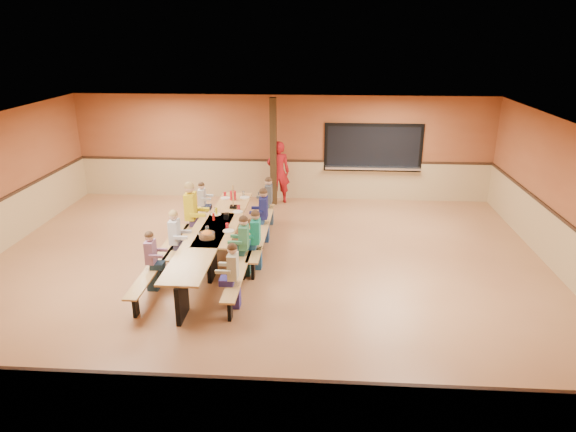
{
  "coord_description": "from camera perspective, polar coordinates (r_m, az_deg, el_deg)",
  "views": [
    {
      "loc": [
        1.14,
        -9.53,
        4.67
      ],
      "look_at": [
        0.49,
        0.2,
        1.15
      ],
      "focal_mm": 32.0,
      "sensor_mm": 36.0,
      "label": 1
    }
  ],
  "objects": [
    {
      "name": "kitchen_pass_through",
      "position": [
        14.91,
        9.43,
        7.27
      ],
      "size": [
        2.78,
        0.28,
        1.38
      ],
      "color": "black",
      "rests_on": "ground"
    },
    {
      "name": "seated_child_char_right",
      "position": [
        13.02,
        -2.16,
        1.66
      ],
      "size": [
        0.37,
        0.3,
        1.22
      ],
      "primitive_type": null,
      "color": "#44474C",
      "rests_on": "ground"
    },
    {
      "name": "seated_child_white_left",
      "position": [
        10.78,
        -12.43,
        -2.64
      ],
      "size": [
        0.39,
        0.32,
        1.26
      ],
      "primitive_type": null,
      "color": "silver",
      "rests_on": "ground"
    },
    {
      "name": "standing_woman",
      "position": [
        14.63,
        -1.08,
        4.9
      ],
      "size": [
        0.72,
        0.54,
        1.79
      ],
      "primitive_type": "imported",
      "rotation": [
        0.0,
        0.0,
        3.33
      ],
      "color": "#A11218",
      "rests_on": "ground"
    },
    {
      "name": "place_settings",
      "position": [
        11.62,
        -7.0,
        0.22
      ],
      "size": [
        0.65,
        3.3,
        0.11
      ],
      "primitive_type": null,
      "color": "beige",
      "rests_on": "cafeteria_table_main"
    },
    {
      "name": "seated_child_tan_sec",
      "position": [
        9.15,
        -6.1,
        -6.66
      ],
      "size": [
        0.37,
        0.3,
        1.21
      ],
      "primitive_type": null,
      "color": "#BBB995",
      "rests_on": "ground"
    },
    {
      "name": "napkin_dispenser",
      "position": [
        11.45,
        -6.87,
        -0.02
      ],
      "size": [
        0.1,
        0.14,
        0.13
      ],
      "primitive_type": "cube",
      "color": "black",
      "rests_on": "cafeteria_table_main"
    },
    {
      "name": "ground",
      "position": [
        10.68,
        -2.7,
        -6.12
      ],
      "size": [
        12.0,
        12.0,
        0.0
      ],
      "primitive_type": "plane",
      "color": "#915A37",
      "rests_on": "ground"
    },
    {
      "name": "structural_post",
      "position": [
        14.35,
        -1.64,
        7.09
      ],
      "size": [
        0.18,
        0.18,
        3.0
      ],
      "primitive_type": "cube",
      "color": "black",
      "rests_on": "ground"
    },
    {
      "name": "seated_child_green_sec",
      "position": [
        10.31,
        -4.89,
        -3.34
      ],
      "size": [
        0.39,
        0.32,
        1.24
      ],
      "primitive_type": null,
      "color": "#377D53",
      "rests_on": "ground"
    },
    {
      "name": "cafeteria_table_main",
      "position": [
        11.71,
        -6.94,
        -1.02
      ],
      "size": [
        1.91,
        3.7,
        0.74
      ],
      "color": "#BA894A",
      "rests_on": "ground"
    },
    {
      "name": "seated_child_navy_right",
      "position": [
        11.93,
        -2.72,
        0.06
      ],
      "size": [
        0.4,
        0.33,
        1.27
      ],
      "primitive_type": null,
      "color": "#17194E",
      "rests_on": "ground"
    },
    {
      "name": "seated_adult_yellow",
      "position": [
        11.98,
        -10.72,
        0.27
      ],
      "size": [
        0.49,
        0.4,
        1.45
      ],
      "primitive_type": null,
      "color": "gold",
      "rests_on": "ground"
    },
    {
      "name": "room_envelope",
      "position": [
        10.39,
        -2.76,
        -2.69
      ],
      "size": [
        12.04,
        10.04,
        3.02
      ],
      "color": "brown",
      "rests_on": "ground"
    },
    {
      "name": "punch_pitcher",
      "position": [
        12.74,
        -6.13,
        2.28
      ],
      "size": [
        0.16,
        0.16,
        0.22
      ],
      "primitive_type": "cylinder",
      "color": "#B3171E",
      "rests_on": "cafeteria_table_main"
    },
    {
      "name": "seated_child_teal_right",
      "position": [
        10.56,
        -3.61,
        -2.69
      ],
      "size": [
        0.39,
        0.32,
        1.26
      ],
      "primitive_type": null,
      "color": "#17866D",
      "rests_on": "ground"
    },
    {
      "name": "condiment_ketchup",
      "position": [
        11.39,
        -8.27,
        -0.09
      ],
      "size": [
        0.06,
        0.06,
        0.17
      ],
      "primitive_type": "cylinder",
      "color": "#B2140F",
      "rests_on": "cafeteria_table_main"
    },
    {
      "name": "cafeteria_table_second",
      "position": [
        10.33,
        -9.57,
        -4.09
      ],
      "size": [
        1.91,
        3.7,
        0.74
      ],
      "color": "#BA894A",
      "rests_on": "ground"
    },
    {
      "name": "seated_child_purple_sec",
      "position": [
        10.03,
        -14.93,
        -4.88
      ],
      "size": [
        0.35,
        0.29,
        1.17
      ],
      "primitive_type": null,
      "color": "#8A5B7D",
      "rests_on": "ground"
    },
    {
      "name": "condiment_mustard",
      "position": [
        11.72,
        -7.98,
        0.5
      ],
      "size": [
        0.06,
        0.06,
        0.17
      ],
      "primitive_type": "cylinder",
      "color": "yellow",
      "rests_on": "cafeteria_table_main"
    },
    {
      "name": "table_paddle",
      "position": [
        12.13,
        -6.1,
        1.51
      ],
      "size": [
        0.16,
        0.16,
        0.56
      ],
      "color": "black",
      "rests_on": "cafeteria_table_main"
    },
    {
      "name": "seated_child_grey_left",
      "position": [
        13.06,
        -9.49,
        1.27
      ],
      "size": [
        0.33,
        0.27,
        1.14
      ],
      "primitive_type": null,
      "color": "#BBBBBB",
      "rests_on": "ground"
    },
    {
      "name": "chip_bowl",
      "position": [
        10.44,
        -8.99,
        -2.08
      ],
      "size": [
        0.32,
        0.32,
        0.15
      ],
      "primitive_type": null,
      "color": "orange",
      "rests_on": "cafeteria_table_main"
    }
  ]
}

